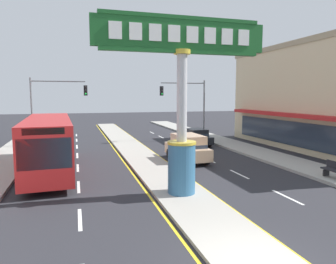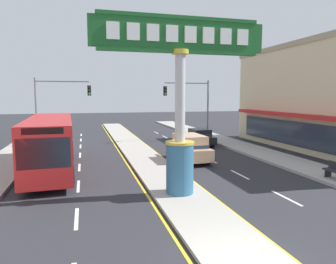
{
  "view_description": "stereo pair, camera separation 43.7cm",
  "coord_description": "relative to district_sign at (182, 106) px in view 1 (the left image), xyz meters",
  "views": [
    {
      "loc": [
        -4.6,
        -6.99,
        4.6
      ],
      "look_at": [
        0.32,
        9.67,
        2.6
      ],
      "focal_mm": 33.56,
      "sensor_mm": 36.0,
      "label": 1
    },
    {
      "loc": [
        -4.18,
        -7.11,
        4.6
      ],
      "look_at": [
        0.32,
        9.67,
        2.6
      ],
      "focal_mm": 33.56,
      "sensor_mm": 36.0,
      "label": 2
    }
  ],
  "objects": [
    {
      "name": "suv_near_right_lane",
      "position": [
        2.92,
        7.22,
        -3.17
      ],
      "size": [
        2.05,
        4.64,
        1.9
      ],
      "color": "tan",
      "rests_on": "ground"
    },
    {
      "name": "sedan_far_right_lane",
      "position": [
        6.22,
        13.95,
        -3.37
      ],
      "size": [
        1.91,
        4.34,
        1.53
      ],
      "color": "black",
      "rests_on": "ground"
    },
    {
      "name": "traffic_light_left_side",
      "position": [
        -6.5,
        16.4,
        0.09
      ],
      "size": [
        4.86,
        0.46,
        6.2
      ],
      "color": "slate",
      "rests_on": "ground"
    },
    {
      "name": "lane_markings",
      "position": [
        -0.0,
        10.27,
        -4.15
      ],
      "size": [
        9.28,
        52.0,
        0.01
      ],
      "color": "silver",
      "rests_on": "ground"
    },
    {
      "name": "median_strip",
      "position": [
        0.0,
        11.62,
        -4.08
      ],
      "size": [
        2.54,
        52.0,
        0.14
      ],
      "primitive_type": "cube",
      "color": "#A39E93",
      "rests_on": "ground"
    },
    {
      "name": "district_sign",
      "position": [
        0.0,
        0.0,
        0.0
      ],
      "size": [
        7.89,
        1.32,
        7.92
      ],
      "color": "#33668C",
      "rests_on": "median_strip"
    },
    {
      "name": "street_bench",
      "position": [
        8.73,
        -0.11,
        -3.51
      ],
      "size": [
        0.48,
        1.6,
        0.88
      ],
      "color": "#232328",
      "rests_on": "sidewalk_right"
    },
    {
      "name": "sidewalk_right",
      "position": [
        9.36,
        9.62,
        -4.06
      ],
      "size": [
        2.98,
        60.0,
        0.18
      ],
      "primitive_type": "cube",
      "color": "#9E9B93",
      "rests_on": "ground"
    },
    {
      "name": "traffic_light_right_side",
      "position": [
        6.5,
        16.89,
        0.09
      ],
      "size": [
        4.86,
        0.46,
        6.2
      ],
      "color": "slate",
      "rests_on": "ground"
    },
    {
      "name": "sidewalk_left",
      "position": [
        -9.36,
        9.62,
        -4.06
      ],
      "size": [
        2.98,
        60.0,
        0.18
      ],
      "primitive_type": "cube",
      "color": "#9E9B93",
      "rests_on": "ground"
    },
    {
      "name": "storefront_right",
      "position": [
        16.23,
        8.47,
        0.4
      ],
      "size": [
        8.18,
        20.15,
        9.11
      ],
      "color": "beige",
      "rests_on": "ground"
    },
    {
      "name": "bus_mid_left_lane",
      "position": [
        -6.22,
        6.77,
        -2.29
      ],
      "size": [
        3.03,
        11.3,
        3.26
      ],
      "color": "#B21E1E",
      "rests_on": "ground"
    }
  ]
}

